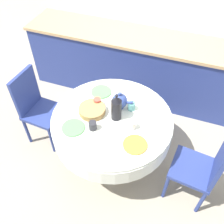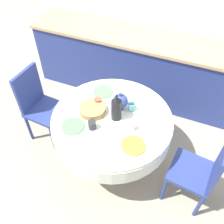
% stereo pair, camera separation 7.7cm
% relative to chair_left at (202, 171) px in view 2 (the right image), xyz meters
% --- Properties ---
extents(ground_plane, '(12.00, 12.00, 0.00)m').
position_rel_chair_left_xyz_m(ground_plane, '(-0.95, 0.10, -0.52)').
color(ground_plane, '#9E937F').
extents(kitchen_counter, '(3.24, 0.64, 0.92)m').
position_rel_chair_left_xyz_m(kitchen_counter, '(-0.95, 1.39, -0.06)').
color(kitchen_counter, navy).
rests_on(kitchen_counter, ground_plane).
extents(dining_table, '(1.21, 1.21, 0.74)m').
position_rel_chair_left_xyz_m(dining_table, '(-0.95, 0.10, 0.09)').
color(dining_table, tan).
rests_on(dining_table, ground_plane).
extents(chair_left, '(0.44, 0.44, 0.94)m').
position_rel_chair_left_xyz_m(chair_left, '(0.00, 0.00, 0.00)').
color(chair_left, navy).
rests_on(chair_left, ground_plane).
extents(chair_right, '(0.43, 0.43, 0.94)m').
position_rel_chair_left_xyz_m(chair_right, '(-1.89, 0.17, 0.00)').
color(chair_right, navy).
rests_on(chair_right, ground_plane).
extents(plate_near_left, '(0.22, 0.22, 0.01)m').
position_rel_chair_left_xyz_m(plate_near_left, '(-1.24, -0.15, 0.23)').
color(plate_near_left, '#5BA85B').
rests_on(plate_near_left, dining_table).
extents(cup_near_left, '(0.07, 0.07, 0.09)m').
position_rel_chair_left_xyz_m(cup_near_left, '(-1.07, -0.09, 0.26)').
color(cup_near_left, '#28282D').
rests_on(cup_near_left, dining_table).
extents(plate_near_right, '(0.22, 0.22, 0.01)m').
position_rel_chair_left_xyz_m(plate_near_right, '(-0.64, -0.14, 0.23)').
color(plate_near_right, orange).
rests_on(plate_near_right, dining_table).
extents(cup_near_right, '(0.07, 0.07, 0.09)m').
position_rel_chair_left_xyz_m(cup_near_right, '(-0.72, 0.05, 0.26)').
color(cup_near_right, white).
rests_on(cup_near_right, dining_table).
extents(plate_far_left, '(0.22, 0.22, 0.01)m').
position_rel_chair_left_xyz_m(plate_far_left, '(-1.18, 0.41, 0.23)').
color(plate_far_left, '#5BA85B').
rests_on(plate_far_left, dining_table).
extents(cup_far_left, '(0.07, 0.07, 0.09)m').
position_rel_chair_left_xyz_m(cup_far_left, '(-1.15, 0.21, 0.26)').
color(cup_far_left, '#CC4C3D').
rests_on(cup_far_left, dining_table).
extents(plate_far_right, '(0.22, 0.22, 0.01)m').
position_rel_chair_left_xyz_m(plate_far_right, '(-0.61, 0.31, 0.23)').
color(plate_far_right, white).
rests_on(plate_far_right, dining_table).
extents(cup_far_right, '(0.07, 0.07, 0.09)m').
position_rel_chair_left_xyz_m(cup_far_right, '(-0.80, 0.28, 0.26)').
color(cup_far_right, '#5BA39E').
rests_on(cup_far_right, dining_table).
extents(coffee_carafe, '(0.10, 0.10, 0.31)m').
position_rel_chair_left_xyz_m(coffee_carafe, '(-0.91, 0.12, 0.35)').
color(coffee_carafe, black).
rests_on(coffee_carafe, dining_table).
extents(teapot, '(0.22, 0.16, 0.20)m').
position_rel_chair_left_xyz_m(teapot, '(-0.92, 0.27, 0.31)').
color(teapot, '#33478E').
rests_on(teapot, dining_table).
extents(bread_basket, '(0.27, 0.27, 0.06)m').
position_rel_chair_left_xyz_m(bread_basket, '(-1.16, 0.11, 0.25)').
color(bread_basket, '#AD844C').
rests_on(bread_basket, dining_table).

